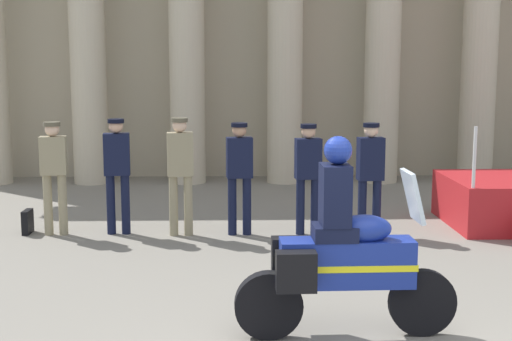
{
  "coord_description": "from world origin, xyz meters",
  "views": [
    {
      "loc": [
        -1.04,
        -5.21,
        2.54
      ],
      "look_at": [
        -0.82,
        3.15,
        1.28
      ],
      "focal_mm": 49.44,
      "sensor_mm": 36.0,
      "label": 1
    }
  ],
  "objects_px": {
    "officer_in_row_0": "(54,169)",
    "officer_in_row_1": "(117,167)",
    "officer_in_row_4": "(308,170)",
    "motorcycle_with_rider": "(339,255)",
    "officer_in_row_5": "(370,169)",
    "officer_in_row_3": "(239,169)",
    "briefcase_on_ground": "(28,222)",
    "officer_in_row_2": "(180,167)"
  },
  "relations": [
    {
      "from": "motorcycle_with_rider",
      "to": "officer_in_row_4",
      "type": "bearing_deg",
      "value": 86.98
    },
    {
      "from": "officer_in_row_4",
      "to": "briefcase_on_ground",
      "type": "height_order",
      "value": "officer_in_row_4"
    },
    {
      "from": "officer_in_row_0",
      "to": "officer_in_row_4",
      "type": "height_order",
      "value": "officer_in_row_0"
    },
    {
      "from": "officer_in_row_1",
      "to": "officer_in_row_5",
      "type": "relative_size",
      "value": 1.04
    },
    {
      "from": "officer_in_row_0",
      "to": "motorcycle_with_rider",
      "type": "bearing_deg",
      "value": 125.32
    },
    {
      "from": "officer_in_row_1",
      "to": "motorcycle_with_rider",
      "type": "bearing_deg",
      "value": 116.98
    },
    {
      "from": "officer_in_row_5",
      "to": "briefcase_on_ground",
      "type": "xyz_separation_m",
      "value": [
        -5.16,
        0.17,
        -0.81
      ]
    },
    {
      "from": "officer_in_row_3",
      "to": "officer_in_row_4",
      "type": "bearing_deg",
      "value": 173.6
    },
    {
      "from": "officer_in_row_0",
      "to": "officer_in_row_1",
      "type": "height_order",
      "value": "officer_in_row_1"
    },
    {
      "from": "officer_in_row_1",
      "to": "officer_in_row_2",
      "type": "xyz_separation_m",
      "value": [
        0.95,
        -0.12,
        0.01
      ]
    },
    {
      "from": "officer_in_row_0",
      "to": "officer_in_row_4",
      "type": "distance_m",
      "value": 3.78
    },
    {
      "from": "officer_in_row_2",
      "to": "officer_in_row_4",
      "type": "xyz_separation_m",
      "value": [
        1.9,
        0.02,
        -0.06
      ]
    },
    {
      "from": "motorcycle_with_rider",
      "to": "briefcase_on_ground",
      "type": "distance_m",
      "value": 5.92
    },
    {
      "from": "officer_in_row_2",
      "to": "officer_in_row_5",
      "type": "height_order",
      "value": "officer_in_row_2"
    },
    {
      "from": "briefcase_on_ground",
      "to": "motorcycle_with_rider",
      "type": "bearing_deg",
      "value": -45.53
    },
    {
      "from": "officer_in_row_3",
      "to": "officer_in_row_4",
      "type": "height_order",
      "value": "officer_in_row_3"
    },
    {
      "from": "officer_in_row_3",
      "to": "officer_in_row_5",
      "type": "bearing_deg",
      "value": 173.15
    },
    {
      "from": "officer_in_row_2",
      "to": "officer_in_row_4",
      "type": "relative_size",
      "value": 1.06
    },
    {
      "from": "officer_in_row_1",
      "to": "officer_in_row_5",
      "type": "bearing_deg",
      "value": 171.83
    },
    {
      "from": "officer_in_row_2",
      "to": "officer_in_row_5",
      "type": "bearing_deg",
      "value": 173.7
    },
    {
      "from": "motorcycle_with_rider",
      "to": "officer_in_row_0",
      "type": "bearing_deg",
      "value": 130.34
    },
    {
      "from": "briefcase_on_ground",
      "to": "officer_in_row_1",
      "type": "bearing_deg",
      "value": -2.4
    },
    {
      "from": "officer_in_row_1",
      "to": "officer_in_row_0",
      "type": "bearing_deg",
      "value": -3.92
    },
    {
      "from": "officer_in_row_1",
      "to": "motorcycle_with_rider",
      "type": "xyz_separation_m",
      "value": [
        2.74,
        -4.14,
        -0.23
      ]
    },
    {
      "from": "officer_in_row_2",
      "to": "briefcase_on_ground",
      "type": "height_order",
      "value": "officer_in_row_2"
    },
    {
      "from": "officer_in_row_2",
      "to": "motorcycle_with_rider",
      "type": "xyz_separation_m",
      "value": [
        1.79,
        -4.02,
        -0.25
      ]
    },
    {
      "from": "officer_in_row_0",
      "to": "officer_in_row_4",
      "type": "bearing_deg",
      "value": 172.67
    },
    {
      "from": "officer_in_row_1",
      "to": "officer_in_row_4",
      "type": "height_order",
      "value": "officer_in_row_1"
    },
    {
      "from": "officer_in_row_0",
      "to": "briefcase_on_ground",
      "type": "bearing_deg",
      "value": -18.84
    },
    {
      "from": "motorcycle_with_rider",
      "to": "officer_in_row_2",
      "type": "bearing_deg",
      "value": 112.5
    },
    {
      "from": "officer_in_row_5",
      "to": "motorcycle_with_rider",
      "type": "height_order",
      "value": "motorcycle_with_rider"
    },
    {
      "from": "officer_in_row_3",
      "to": "motorcycle_with_rider",
      "type": "bearing_deg",
      "value": 96.22
    },
    {
      "from": "officer_in_row_0",
      "to": "officer_in_row_1",
      "type": "relative_size",
      "value": 0.98
    },
    {
      "from": "officer_in_row_5",
      "to": "officer_in_row_1",
      "type": "bearing_deg",
      "value": -8.17
    },
    {
      "from": "officer_in_row_3",
      "to": "motorcycle_with_rider",
      "type": "distance_m",
      "value": 4.15
    },
    {
      "from": "officer_in_row_0",
      "to": "motorcycle_with_rider",
      "type": "distance_m",
      "value": 5.51
    },
    {
      "from": "officer_in_row_4",
      "to": "officer_in_row_0",
      "type": "bearing_deg",
      "value": -7.33
    },
    {
      "from": "officer_in_row_0",
      "to": "officer_in_row_2",
      "type": "distance_m",
      "value": 1.88
    },
    {
      "from": "officer_in_row_0",
      "to": "briefcase_on_ground",
      "type": "xyz_separation_m",
      "value": [
        -0.46,
        0.1,
        -0.83
      ]
    },
    {
      "from": "officer_in_row_2",
      "to": "officer_in_row_4",
      "type": "bearing_deg",
      "value": 174.22
    },
    {
      "from": "officer_in_row_2",
      "to": "briefcase_on_ground",
      "type": "xyz_separation_m",
      "value": [
        -2.34,
        0.18,
        -0.86
      ]
    },
    {
      "from": "officer_in_row_3",
      "to": "briefcase_on_ground",
      "type": "height_order",
      "value": "officer_in_row_3"
    }
  ]
}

